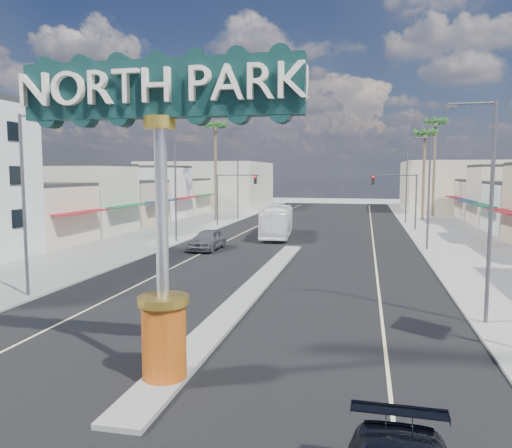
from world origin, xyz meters
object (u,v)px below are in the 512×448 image
at_px(city_bus, 277,222).
at_px(streetlight_l_mid, 177,185).
at_px(gateway_sign, 161,182).
at_px(traffic_signal_left, 232,189).
at_px(streetlight_l_near, 26,196).
at_px(streetlight_l_far, 239,181).
at_px(palm_left_far, 215,130).
at_px(car_parked_left, 208,240).
at_px(palm_right_far, 436,127).
at_px(palm_right_mid, 425,138).
at_px(streetlight_r_far, 405,182).
at_px(traffic_signal_right, 399,191).
at_px(streetlight_r_mid, 427,187).
at_px(streetlight_r_near, 487,201).

bearing_deg(city_bus, streetlight_l_mid, -148.41).
height_order(gateway_sign, traffic_signal_left, gateway_sign).
xyz_separation_m(streetlight_l_near, streetlight_l_far, (0.00, 42.00, 0.00)).
xyz_separation_m(palm_left_far, car_parked_left, (6.41, -23.40, -10.66)).
bearing_deg(traffic_signal_left, city_bus, -50.68).
distance_m(palm_left_far, palm_right_far, 30.48).
xyz_separation_m(traffic_signal_left, car_parked_left, (2.60, -17.40, -3.44)).
relative_size(palm_right_mid, palm_right_far, 0.86).
xyz_separation_m(streetlight_l_near, streetlight_l_mid, (0.00, 20.00, 0.00)).
bearing_deg(streetlight_r_far, palm_right_mid, 57.31).
relative_size(palm_left_far, palm_right_far, 0.93).
height_order(traffic_signal_right, car_parked_left, traffic_signal_right).
xyz_separation_m(gateway_sign, traffic_signal_right, (9.18, 42.02, -1.65)).
relative_size(streetlight_l_near, streetlight_l_far, 1.00).
height_order(gateway_sign, palm_left_far, palm_left_far).
height_order(gateway_sign, city_bus, gateway_sign).
relative_size(gateway_sign, streetlight_l_far, 1.02).
bearing_deg(palm_right_far, palm_right_mid, -108.43).
height_order(gateway_sign, streetlight_l_near, gateway_sign).
distance_m(streetlight_r_mid, palm_right_mid, 26.71).
bearing_deg(streetlight_r_far, traffic_signal_left, -157.80).
bearing_deg(streetlight_l_far, city_bus, -63.94).
distance_m(traffic_signal_left, palm_right_mid, 26.01).
bearing_deg(streetlight_l_mid, palm_right_far, 51.52).
xyz_separation_m(streetlight_l_near, streetlight_r_mid, (20.87, 20.00, 0.00)).
bearing_deg(streetlight_l_near, gateway_sign, -37.55).
height_order(palm_left_far, city_bus, palm_left_far).
height_order(gateway_sign, streetlight_l_mid, gateway_sign).
distance_m(traffic_signal_left, streetlight_l_far, 8.14).
bearing_deg(streetlight_r_mid, gateway_sign, -110.42).
bearing_deg(streetlight_l_mid, palm_left_far, 97.31).
distance_m(traffic_signal_right, palm_right_mid, 14.10).
relative_size(streetlight_l_far, palm_left_far, 0.69).
distance_m(streetlight_l_near, streetlight_r_near, 20.87).
bearing_deg(palm_left_far, palm_right_far, 23.20).
xyz_separation_m(traffic_signal_left, streetlight_l_near, (-1.25, -33.99, 0.79)).
height_order(streetlight_l_mid, streetlight_r_far, same).
xyz_separation_m(streetlight_l_mid, palm_right_mid, (23.43, 26.00, 5.54)).
xyz_separation_m(streetlight_l_near, palm_left_far, (-2.57, 40.00, 6.43)).
bearing_deg(palm_right_mid, palm_left_far, -167.01).
distance_m(streetlight_l_near, streetlight_l_mid, 20.00).
distance_m(streetlight_r_near, palm_right_far, 52.71).
xyz_separation_m(gateway_sign, car_parked_left, (-6.59, 24.62, -5.09)).
height_order(palm_right_far, car_parked_left, palm_right_far).
bearing_deg(traffic_signal_left, palm_right_mid, 28.42).
distance_m(traffic_signal_right, palm_left_far, 24.09).
distance_m(streetlight_l_near, city_bus, 27.32).
xyz_separation_m(gateway_sign, streetlight_l_near, (-10.43, 8.02, -0.86)).
height_order(palm_right_mid, city_bus, palm_right_mid).
height_order(streetlight_r_near, palm_left_far, palm_left_far).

